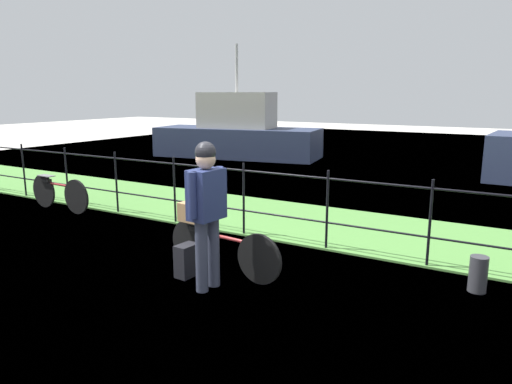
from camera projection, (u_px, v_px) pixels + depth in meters
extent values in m
plane|color=beige|center=(192.00, 294.00, 5.30)|extent=(60.00, 60.00, 0.00)
cube|color=#569342|center=(314.00, 223.00, 8.11)|extent=(27.00, 2.40, 0.03)
plane|color=#60849E|center=(402.00, 174.00, 13.17)|extent=(30.00, 30.00, 0.00)
cylinder|color=black|center=(24.00, 171.00, 10.13)|extent=(0.04, 0.04, 1.15)
cylinder|color=black|center=(67.00, 176.00, 9.44)|extent=(0.04, 0.04, 1.15)
cylinder|color=black|center=(116.00, 183.00, 8.75)|extent=(0.04, 0.04, 1.15)
cylinder|color=black|center=(175.00, 191.00, 8.06)|extent=(0.04, 0.04, 1.15)
cylinder|color=black|center=(244.00, 200.00, 7.37)|extent=(0.04, 0.04, 1.15)
cylinder|color=black|center=(327.00, 211.00, 6.68)|extent=(0.04, 0.04, 1.15)
cylinder|color=black|center=(430.00, 224.00, 5.98)|extent=(0.04, 0.04, 1.15)
cylinder|color=black|center=(283.00, 216.00, 7.06)|extent=(18.00, 0.03, 0.03)
cylinder|color=black|center=(284.00, 174.00, 6.93)|extent=(18.00, 0.03, 0.03)
cylinder|color=black|center=(259.00, 259.00, 5.52)|extent=(0.61, 0.10, 0.60)
cylinder|color=black|center=(191.00, 242.00, 6.15)|extent=(0.61, 0.10, 0.60)
cylinder|color=#9E2D2D|center=(223.00, 237.00, 5.80)|extent=(0.85, 0.12, 0.04)
cube|color=black|center=(197.00, 229.00, 6.04)|extent=(0.21, 0.11, 0.06)
cube|color=slate|center=(197.00, 222.00, 6.02)|extent=(0.37, 0.19, 0.02)
cube|color=#A87F51|center=(197.00, 212.00, 5.99)|extent=(0.42, 0.33, 0.24)
ellipsoid|color=#4C3D2D|center=(196.00, 198.00, 5.95)|extent=(0.29, 0.17, 0.13)
sphere|color=#4C3D2D|center=(203.00, 194.00, 5.87)|extent=(0.11, 0.11, 0.11)
cylinder|color=#383D51|center=(213.00, 252.00, 5.45)|extent=(0.14, 0.14, 0.82)
cylinder|color=#383D51|center=(202.00, 256.00, 5.29)|extent=(0.14, 0.14, 0.82)
cube|color=navy|center=(206.00, 194.00, 5.23)|extent=(0.30, 0.42, 0.56)
cylinder|color=navy|center=(219.00, 189.00, 5.40)|extent=(0.10, 0.10, 0.50)
cylinder|color=navy|center=(192.00, 195.00, 5.05)|extent=(0.10, 0.10, 0.50)
sphere|color=tan|center=(206.00, 159.00, 5.15)|extent=(0.22, 0.22, 0.22)
sphere|color=black|center=(205.00, 152.00, 5.13)|extent=(0.23, 0.23, 0.23)
cube|color=black|center=(187.00, 260.00, 5.77)|extent=(0.20, 0.29, 0.40)
cylinder|color=#38383D|center=(478.00, 274.00, 5.32)|extent=(0.20, 0.20, 0.41)
cylinder|color=black|center=(76.00, 197.00, 8.75)|extent=(0.64, 0.07, 0.64)
cylinder|color=black|center=(44.00, 191.00, 9.28)|extent=(0.64, 0.07, 0.64)
cylinder|color=#9E2D2D|center=(59.00, 185.00, 8.98)|extent=(0.77, 0.07, 0.04)
cube|color=black|center=(47.00, 180.00, 9.17)|extent=(0.20, 0.10, 0.06)
cube|color=slate|center=(46.00, 176.00, 9.15)|extent=(0.37, 0.17, 0.02)
cube|color=#2D3856|center=(237.00, 142.00, 16.63)|extent=(5.94, 2.84, 1.01)
cube|color=#B7B2A8|center=(237.00, 110.00, 16.40)|extent=(2.70, 1.73, 1.21)
cylinder|color=#B2B2B2|center=(237.00, 68.00, 16.11)|extent=(0.10, 0.10, 1.60)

